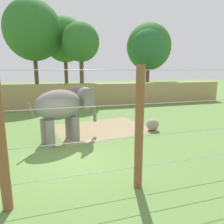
# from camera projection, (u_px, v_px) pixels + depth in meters

# --- Properties ---
(ground_plane) EXTENTS (120.00, 120.00, 0.00)m
(ground_plane) POSITION_uv_depth(u_px,v_px,m) (75.00, 159.00, 8.50)
(ground_plane) COLOR #5B7F3D
(dirt_patch) EXTENTS (6.23, 5.20, 0.01)m
(dirt_patch) POSITION_uv_depth(u_px,v_px,m) (102.00, 128.00, 13.01)
(dirt_patch) COLOR #937F5B
(dirt_patch) RESTS_ON ground
(embankment_wall) EXTENTS (36.00, 1.80, 2.24)m
(embankment_wall) POSITION_uv_depth(u_px,v_px,m) (59.00, 96.00, 20.08)
(embankment_wall) COLOR tan
(embankment_wall) RESTS_ON ground
(elephant) EXTENTS (3.47, 2.23, 2.71)m
(elephant) POSITION_uv_depth(u_px,v_px,m) (65.00, 107.00, 10.36)
(elephant) COLOR gray
(elephant) RESTS_ON ground
(enrichment_ball) EXTENTS (0.74, 0.74, 0.74)m
(enrichment_ball) POSITION_uv_depth(u_px,v_px,m) (153.00, 125.00, 12.47)
(enrichment_ball) COLOR gray
(enrichment_ball) RESTS_ON ground
(cable_fence) EXTENTS (12.18, 0.26, 3.74)m
(cable_fence) POSITION_uv_depth(u_px,v_px,m) (81.00, 134.00, 5.66)
(cable_fence) COLOR brown
(cable_fence) RESTS_ON ground
(tree_far_left) EXTENTS (6.14, 6.14, 11.01)m
(tree_far_left) POSITION_uv_depth(u_px,v_px,m) (33.00, 31.00, 22.43)
(tree_far_left) COLOR brown
(tree_far_left) RESTS_ON ground
(tree_left_of_centre) EXTENTS (4.95, 4.95, 9.09)m
(tree_left_of_centre) POSITION_uv_depth(u_px,v_px,m) (148.00, 48.00, 27.56)
(tree_left_of_centre) COLOR brown
(tree_left_of_centre) RESTS_ON ground
(tree_behind_wall) EXTENTS (6.01, 6.01, 9.86)m
(tree_behind_wall) POSITION_uv_depth(u_px,v_px,m) (149.00, 47.00, 28.46)
(tree_behind_wall) COLOR brown
(tree_behind_wall) RESTS_ON ground
(tree_right_of_centre) EXTENTS (3.88, 3.88, 8.51)m
(tree_right_of_centre) POSITION_uv_depth(u_px,v_px,m) (81.00, 43.00, 21.79)
(tree_right_of_centre) COLOR brown
(tree_right_of_centre) RESTS_ON ground
(tree_far_right) EXTENTS (5.15, 5.15, 9.93)m
(tree_far_right) POSITION_uv_depth(u_px,v_px,m) (65.00, 40.00, 25.24)
(tree_far_right) COLOR brown
(tree_far_right) RESTS_ON ground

